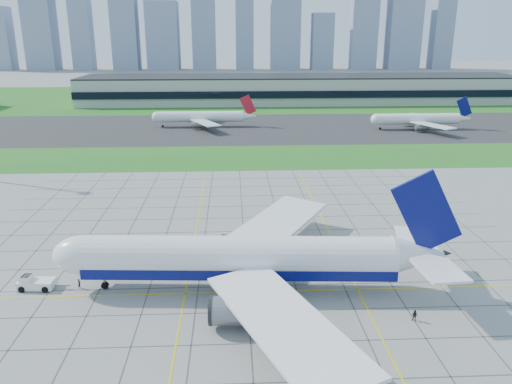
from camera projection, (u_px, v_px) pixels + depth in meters
ground at (247, 286)px, 82.24m from camera, size 1400.00×1400.00×0.00m
grass_median at (238, 157)px, 167.88m from camera, size 700.00×35.00×0.04m
asphalt_taxiway at (237, 128)px, 220.22m from camera, size 700.00×75.00×0.04m
grass_far at (235, 97)px, 324.91m from camera, size 700.00×145.00×0.04m
apron_markings at (247, 257)px, 92.81m from camera, size 120.00×130.00×0.03m
terminal at (301, 89)px, 300.48m from camera, size 260.00×43.00×15.80m
city_skyline at (224, 15)px, 558.78m from camera, size 523.00×32.40×160.00m
airliner at (242, 258)px, 79.51m from camera, size 64.71×65.41×20.36m
pushback_tug at (35, 283)px, 81.18m from camera, size 8.47×3.26×2.34m
crew_near at (79, 284)px, 81.31m from camera, size 0.49×0.66×1.67m
crew_far at (415, 316)px, 72.00m from camera, size 1.08×1.03×1.76m
distant_jet_1 at (202, 117)px, 221.75m from camera, size 43.99×42.66×14.08m
distant_jet_2 at (419, 119)px, 215.82m from camera, size 41.88×42.66×14.08m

